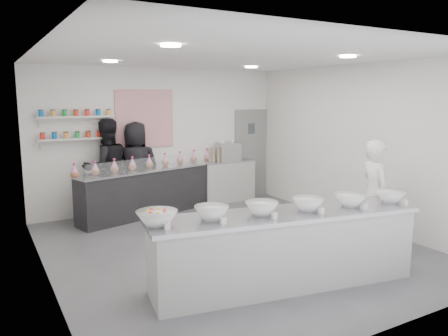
{
  "coord_description": "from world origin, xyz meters",
  "views": [
    {
      "loc": [
        -3.42,
        -5.83,
        2.39
      ],
      "look_at": [
        0.1,
        0.4,
        1.23
      ],
      "focal_mm": 35.0,
      "sensor_mm": 36.0,
      "label": 1
    }
  ],
  "objects_px": {
    "back_bar": "(150,191)",
    "staff_right": "(137,168)",
    "espresso_ledge": "(228,181)",
    "woman_prep": "(375,194)",
    "prep_counter": "(284,249)",
    "espresso_machine": "(228,152)",
    "staff_left": "(107,169)"
  },
  "relations": [
    {
      "from": "espresso_ledge",
      "to": "back_bar",
      "type": "bearing_deg",
      "value": -172.66
    },
    {
      "from": "espresso_ledge",
      "to": "staff_right",
      "type": "height_order",
      "value": "staff_right"
    },
    {
      "from": "woman_prep",
      "to": "espresso_machine",
      "type": "bearing_deg",
      "value": 23.19
    },
    {
      "from": "espresso_machine",
      "to": "woman_prep",
      "type": "relative_size",
      "value": 0.3
    },
    {
      "from": "woman_prep",
      "to": "staff_left",
      "type": "distance_m",
      "value": 5.06
    },
    {
      "from": "staff_left",
      "to": "staff_right",
      "type": "distance_m",
      "value": 0.61
    },
    {
      "from": "prep_counter",
      "to": "back_bar",
      "type": "xyz_separation_m",
      "value": [
        -0.31,
        4.1,
        0.0
      ]
    },
    {
      "from": "back_bar",
      "to": "staff_right",
      "type": "height_order",
      "value": "staff_right"
    },
    {
      "from": "prep_counter",
      "to": "staff_right",
      "type": "height_order",
      "value": "staff_right"
    },
    {
      "from": "espresso_machine",
      "to": "woman_prep",
      "type": "height_order",
      "value": "woman_prep"
    },
    {
      "from": "prep_counter",
      "to": "espresso_machine",
      "type": "bearing_deg",
      "value": 78.64
    },
    {
      "from": "woman_prep",
      "to": "staff_right",
      "type": "relative_size",
      "value": 0.91
    },
    {
      "from": "espresso_ledge",
      "to": "staff_left",
      "type": "bearing_deg",
      "value": -179.87
    },
    {
      "from": "back_bar",
      "to": "woman_prep",
      "type": "distance_m",
      "value": 4.4
    },
    {
      "from": "prep_counter",
      "to": "espresso_machine",
      "type": "height_order",
      "value": "espresso_machine"
    },
    {
      "from": "staff_right",
      "to": "espresso_machine",
      "type": "bearing_deg",
      "value": -167.2
    },
    {
      "from": "back_bar",
      "to": "staff_right",
      "type": "bearing_deg",
      "value": 111.59
    },
    {
      "from": "woman_prep",
      "to": "staff_left",
      "type": "relative_size",
      "value": 0.88
    },
    {
      "from": "prep_counter",
      "to": "staff_left",
      "type": "relative_size",
      "value": 1.78
    },
    {
      "from": "prep_counter",
      "to": "espresso_machine",
      "type": "relative_size",
      "value": 6.71
    },
    {
      "from": "prep_counter",
      "to": "staff_right",
      "type": "bearing_deg",
      "value": 106.21
    },
    {
      "from": "espresso_ledge",
      "to": "staff_right",
      "type": "relative_size",
      "value": 0.67
    },
    {
      "from": "woman_prep",
      "to": "prep_counter",
      "type": "bearing_deg",
      "value": 118.62
    },
    {
      "from": "back_bar",
      "to": "staff_left",
      "type": "relative_size",
      "value": 1.58
    },
    {
      "from": "back_bar",
      "to": "staff_left",
      "type": "xyz_separation_m",
      "value": [
        -0.8,
        0.25,
        0.51
      ]
    },
    {
      "from": "prep_counter",
      "to": "espresso_ledge",
      "type": "distance_m",
      "value": 4.67
    },
    {
      "from": "espresso_machine",
      "to": "woman_prep",
      "type": "bearing_deg",
      "value": -83.52
    },
    {
      "from": "prep_counter",
      "to": "woman_prep",
      "type": "xyz_separation_m",
      "value": [
        2.12,
        0.45,
        0.39
      ]
    },
    {
      "from": "back_bar",
      "to": "espresso_ledge",
      "type": "height_order",
      "value": "back_bar"
    },
    {
      "from": "espresso_machine",
      "to": "staff_left",
      "type": "relative_size",
      "value": 0.26
    },
    {
      "from": "back_bar",
      "to": "woman_prep",
      "type": "bearing_deg",
      "value": -71.76
    },
    {
      "from": "espresso_ledge",
      "to": "staff_left",
      "type": "relative_size",
      "value": 0.64
    }
  ]
}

